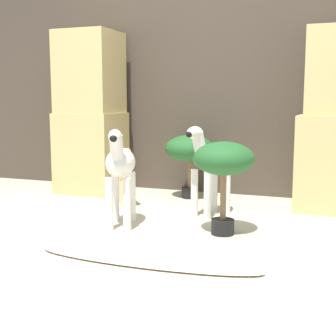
{
  "coord_description": "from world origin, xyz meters",
  "views": [
    {
      "loc": [
        1.17,
        -2.61,
        0.87
      ],
      "look_at": [
        -0.02,
        0.57,
        0.39
      ],
      "focal_mm": 50.0,
      "sensor_mm": 36.0,
      "label": 1
    }
  ],
  "objects_px": {
    "zebra_right": "(210,161)",
    "potted_palm_front": "(224,163)",
    "giraffe_figurine": "(126,173)",
    "potted_palm_back": "(189,150)",
    "zebra_left": "(120,167)",
    "surfboard": "(143,259)"
  },
  "relations": [
    {
      "from": "zebra_right",
      "to": "giraffe_figurine",
      "type": "distance_m",
      "value": 0.77
    },
    {
      "from": "zebra_right",
      "to": "potted_palm_front",
      "type": "bearing_deg",
      "value": -64.59
    },
    {
      "from": "potted_palm_back",
      "to": "surfboard",
      "type": "relative_size",
      "value": 0.44
    },
    {
      "from": "giraffe_figurine",
      "to": "potted_palm_front",
      "type": "xyz_separation_m",
      "value": [
        0.98,
        -0.57,
        0.2
      ]
    },
    {
      "from": "potted_palm_back",
      "to": "surfboard",
      "type": "bearing_deg",
      "value": -80.39
    },
    {
      "from": "potted_palm_front",
      "to": "potted_palm_back",
      "type": "relative_size",
      "value": 1.07
    },
    {
      "from": "zebra_left",
      "to": "giraffe_figurine",
      "type": "relative_size",
      "value": 1.39
    },
    {
      "from": "zebra_right",
      "to": "potted_palm_back",
      "type": "height_order",
      "value": "zebra_right"
    },
    {
      "from": "zebra_left",
      "to": "potted_palm_front",
      "type": "height_order",
      "value": "zebra_left"
    },
    {
      "from": "zebra_left",
      "to": "potted_palm_front",
      "type": "bearing_deg",
      "value": 3.96
    },
    {
      "from": "zebra_left",
      "to": "potted_palm_front",
      "type": "xyz_separation_m",
      "value": [
        0.72,
        0.05,
        0.06
      ]
    },
    {
      "from": "giraffe_figurine",
      "to": "potted_palm_front",
      "type": "height_order",
      "value": "potted_palm_front"
    },
    {
      "from": "giraffe_figurine",
      "to": "potted_palm_front",
      "type": "relative_size",
      "value": 0.81
    },
    {
      "from": "zebra_right",
      "to": "zebra_left",
      "type": "relative_size",
      "value": 1.0
    },
    {
      "from": "surfboard",
      "to": "zebra_right",
      "type": "bearing_deg",
      "value": 87.3
    },
    {
      "from": "zebra_right",
      "to": "surfboard",
      "type": "bearing_deg",
      "value": -92.7
    },
    {
      "from": "giraffe_figurine",
      "to": "potted_palm_front",
      "type": "bearing_deg",
      "value": -30.11
    },
    {
      "from": "zebra_right",
      "to": "potted_palm_front",
      "type": "height_order",
      "value": "zebra_right"
    },
    {
      "from": "zebra_right",
      "to": "potted_palm_back",
      "type": "bearing_deg",
      "value": 121.34
    },
    {
      "from": "potted_palm_front",
      "to": "surfboard",
      "type": "xyz_separation_m",
      "value": [
        -0.28,
        -0.67,
        -0.46
      ]
    },
    {
      "from": "zebra_right",
      "to": "potted_palm_back",
      "type": "relative_size",
      "value": 1.21
    },
    {
      "from": "potted_palm_front",
      "to": "surfboard",
      "type": "relative_size",
      "value": 0.47
    }
  ]
}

